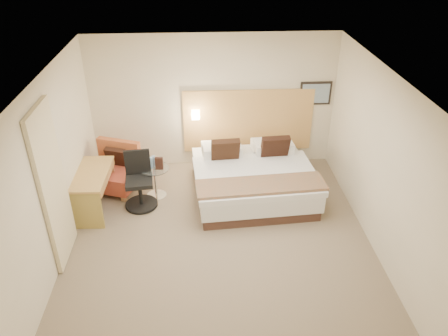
{
  "coord_description": "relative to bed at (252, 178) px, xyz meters",
  "views": [
    {
      "loc": [
        -0.25,
        -5.56,
        4.56
      ],
      "look_at": [
        0.1,
        0.54,
        0.99
      ],
      "focal_mm": 35.0,
      "sensor_mm": 36.0,
      "label": 1
    }
  ],
  "objects": [
    {
      "name": "art_frame",
      "position": [
        1.35,
        1.22,
        1.16
      ],
      "size": [
        0.62,
        0.03,
        0.47
      ],
      "primitive_type": "cube",
      "color": "black",
      "rests_on": "wall_back"
    },
    {
      "name": "bottle_a",
      "position": [
        -1.83,
        0.03,
        0.36
      ],
      "size": [
        0.07,
        0.07,
        0.21
      ],
      "primitive_type": "cylinder",
      "rotation": [
        0.0,
        0.0,
        -0.09
      ],
      "color": "#8FBADE",
      "rests_on": "side_table"
    },
    {
      "name": "bottle_b",
      "position": [
        -1.79,
        0.09,
        0.36
      ],
      "size": [
        0.07,
        0.07,
        0.21
      ],
      "primitive_type": "cylinder",
      "rotation": [
        0.0,
        0.0,
        -0.09
      ],
      "color": "#7B9CBE",
      "rests_on": "side_table"
    },
    {
      "name": "lamp_shade",
      "position": [
        -1.02,
        1.1,
        0.81
      ],
      "size": [
        0.15,
        0.15,
        0.15
      ],
      "primitive_type": "cube",
      "color": "#FFEDC6",
      "rests_on": "wall_back"
    },
    {
      "name": "wall_front",
      "position": [
        -0.67,
        -3.77,
        1.01
      ],
      "size": [
        4.8,
        0.02,
        2.7
      ],
      "primitive_type": "cube",
      "color": "beige",
      "rests_on": "floor"
    },
    {
      "name": "bed",
      "position": [
        0.0,
        0.0,
        0.0
      ],
      "size": [
        2.27,
        2.23,
        1.04
      ],
      "color": "#422921",
      "rests_on": "floor"
    },
    {
      "name": "curtain",
      "position": [
        -3.03,
        -1.51,
        0.88
      ],
      "size": [
        0.06,
        0.9,
        2.42
      ],
      "primitive_type": "cube",
      "color": "beige",
      "rests_on": "wall_left"
    },
    {
      "name": "desk",
      "position": [
        -2.78,
        -0.34,
        0.25
      ],
      "size": [
        0.58,
        1.21,
        0.75
      ],
      "color": "tan",
      "rests_on": "floor"
    },
    {
      "name": "desk_chair",
      "position": [
        -2.03,
        -0.24,
        0.08
      ],
      "size": [
        0.64,
        0.64,
        1.02
      ],
      "color": "black",
      "rests_on": "floor"
    },
    {
      "name": "wall_left",
      "position": [
        -3.08,
        -1.26,
        1.01
      ],
      "size": [
        0.02,
        5.0,
        2.7
      ],
      "primitive_type": "cube",
      "color": "beige",
      "rests_on": "floor"
    },
    {
      "name": "lamp_arm",
      "position": [
        -1.02,
        1.16,
        0.81
      ],
      "size": [
        0.02,
        0.12,
        0.02
      ],
      "primitive_type": "cylinder",
      "rotation": [
        1.57,
        0.0,
        0.0
      ],
      "color": "silver",
      "rests_on": "wall_back"
    },
    {
      "name": "wall_back",
      "position": [
        -0.67,
        1.25,
        1.01
      ],
      "size": [
        4.8,
        0.02,
        2.7
      ],
      "primitive_type": "cube",
      "color": "beige",
      "rests_on": "floor"
    },
    {
      "name": "art_canvas",
      "position": [
        1.35,
        1.2,
        1.16
      ],
      "size": [
        0.54,
        0.01,
        0.39
      ],
      "primitive_type": "cube",
      "color": "gray",
      "rests_on": "wall_back"
    },
    {
      "name": "headboard_panel",
      "position": [
        0.03,
        1.21,
        0.61
      ],
      "size": [
        2.6,
        0.04,
        1.3
      ],
      "primitive_type": "cube",
      "color": "tan",
      "rests_on": "wall_back"
    },
    {
      "name": "ceiling",
      "position": [
        -0.67,
        -1.26,
        2.37
      ],
      "size": [
        4.8,
        5.0,
        0.02
      ],
      "primitive_type": "cube",
      "color": "white",
      "rests_on": "floor"
    },
    {
      "name": "wall_right",
      "position": [
        1.74,
        -1.26,
        1.01
      ],
      "size": [
        0.02,
        5.0,
        2.7
      ],
      "primitive_type": "cube",
      "color": "beige",
      "rests_on": "floor"
    },
    {
      "name": "floor",
      "position": [
        -0.67,
        -1.26,
        -0.35
      ],
      "size": [
        4.8,
        5.0,
        0.02
      ],
      "primitive_type": "cube",
      "color": "#786751",
      "rests_on": "ground"
    },
    {
      "name": "lounge_chair",
      "position": [
        -2.56,
        0.36,
        0.02
      ],
      "size": [
        1.05,
        0.99,
        0.9
      ],
      "color": "#A87E4F",
      "rests_on": "floor"
    },
    {
      "name": "side_table",
      "position": [
        -1.78,
        0.02,
        -0.01
      ],
      "size": [
        0.58,
        0.58,
        0.59
      ],
      "color": "white",
      "rests_on": "floor"
    },
    {
      "name": "menu_folder",
      "position": [
        -1.68,
        -0.02,
        0.37
      ],
      "size": [
        0.14,
        0.07,
        0.24
      ],
      "primitive_type": "cube",
      "rotation": [
        0.0,
        0.0,
        -0.09
      ],
      "color": "#311A14",
      "rests_on": "side_table"
    }
  ]
}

